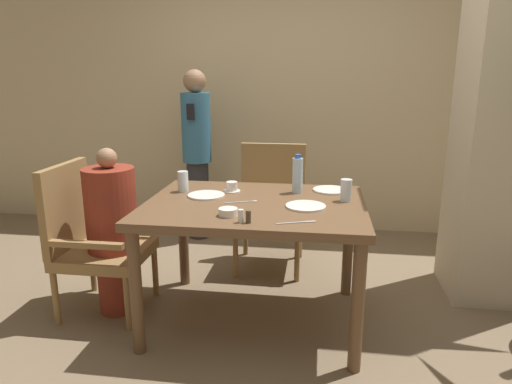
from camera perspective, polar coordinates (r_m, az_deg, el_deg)
name	(u,v)px	position (r m, az deg, el deg)	size (l,w,h in m)	color
ground_plane	(255,319)	(3.03, -0.14, -15.57)	(16.00, 16.00, 0.00)	#7A664C
wall_back	(283,87)	(4.51, 3.38, 12.99)	(8.00, 0.06, 2.80)	#C6B289
pillar_stone	(508,101)	(3.42, 28.98, 9.93)	(0.55, 0.55, 2.70)	beige
dining_table	(255,217)	(2.75, -0.15, -3.18)	(1.30, 1.00, 0.78)	brown
chair_left_side	(91,237)	(3.14, -19.95, -5.28)	(0.53, 0.53, 0.97)	olive
diner_in_left_chair	(113,230)	(3.05, -17.48, -4.57)	(0.32, 0.32, 1.08)	maroon
chair_far_side	(271,204)	(3.67, 1.90, -1.54)	(0.53, 0.53, 0.97)	olive
standing_host	(197,150)	(4.25, -7.40, 5.20)	(0.27, 0.30, 1.56)	#2D2D33
plate_main_left	(306,206)	(2.63, 6.23, -1.77)	(0.23, 0.23, 0.01)	white
plate_main_right	(206,195)	(2.87, -6.23, -0.41)	(0.23, 0.23, 0.01)	white
plate_dessert_center	(331,190)	(3.02, 9.33, 0.24)	(0.23, 0.23, 0.01)	white
teacup_with_saucer	(232,187)	(2.96, -3.04, 0.59)	(0.11, 0.11, 0.07)	white
bowl_small	(228,212)	(2.46, -3.51, -2.52)	(0.10, 0.10, 0.04)	white
water_bottle	(297,175)	(2.93, 5.21, 2.13)	(0.07, 0.07, 0.25)	silver
glass_tall_near	(346,190)	(2.78, 11.19, 0.21)	(0.07, 0.07, 0.13)	silver
glass_tall_mid	(183,181)	(2.99, -9.11, 1.31)	(0.07, 0.07, 0.13)	silver
salt_shaker	(241,216)	(2.34, -1.91, -3.02)	(0.03, 0.03, 0.07)	white
pepper_shaker	(248,217)	(2.34, -0.96, -3.11)	(0.03, 0.03, 0.07)	#4C3D2D
fork_beside_plate	(244,202)	(2.72, -1.51, -1.25)	(0.19, 0.09, 0.00)	silver
knife_beside_plate	(298,222)	(2.36, 5.31, -3.81)	(0.20, 0.09, 0.00)	silver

